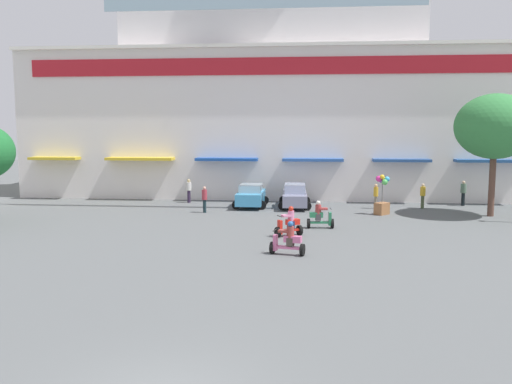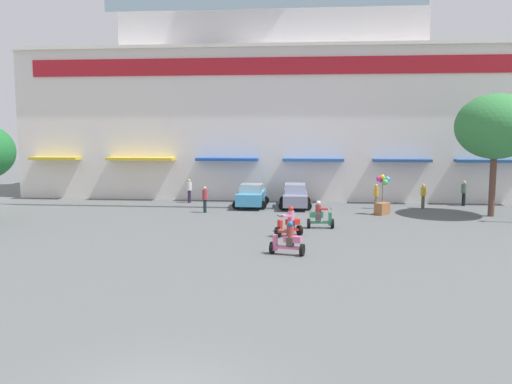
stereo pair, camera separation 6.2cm
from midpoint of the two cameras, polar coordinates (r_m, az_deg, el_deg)
ground_plane at (r=23.92m, az=-1.96°, el=-6.44°), size 128.00×128.00×0.00m
colonial_building at (r=46.80m, az=1.82°, el=11.88°), size 38.71×17.68×22.50m
plaza_tree_1 at (r=36.26m, az=23.67°, el=6.28°), size 4.73×5.20×7.49m
parked_car_0 at (r=37.47m, az=-0.59°, el=-0.37°), size 2.32×4.00×1.56m
parked_car_1 at (r=37.30m, az=4.02°, el=-0.40°), size 2.30×4.50×1.60m
scooter_rider_0 at (r=29.82m, az=6.66°, el=-2.57°), size 1.47×0.65×1.52m
scooter_rider_3 at (r=23.57m, az=3.29°, el=-5.11°), size 1.57×0.85×1.48m
scooter_rider_4 at (r=27.50m, az=3.42°, el=-3.34°), size 1.46×1.13×1.53m
pedestrian_0 at (r=39.83m, az=-7.09°, el=0.28°), size 0.48×0.48×1.72m
pedestrian_1 at (r=40.59m, az=20.82°, el=0.03°), size 0.42×0.42×1.76m
pedestrian_2 at (r=35.08m, az=-5.46°, el=-0.60°), size 0.34×0.34×1.69m
pedestrian_3 at (r=37.52m, az=12.37°, el=-0.25°), size 0.42×0.42×1.67m
pedestrian_4 at (r=38.41m, az=17.00°, el=-0.23°), size 0.47×0.47×1.69m
balloon_vendor_cart at (r=35.06m, az=13.01°, el=-0.61°), size 1.05×1.07×2.53m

